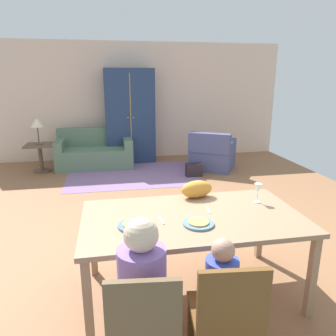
{
  "coord_description": "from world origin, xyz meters",
  "views": [
    {
      "loc": [
        -0.69,
        -3.56,
        1.89
      ],
      "look_at": [
        -0.01,
        0.08,
        0.85
      ],
      "focal_mm": 34.33,
      "sensor_mm": 36.0,
      "label": 1
    }
  ],
  "objects_px": {
    "person_man": "(143,302)",
    "side_table": "(40,154)",
    "plate_near_child": "(198,224)",
    "handbag": "(194,170)",
    "person_child": "(219,303)",
    "armchair": "(212,154)",
    "dining_chair_child": "(227,313)",
    "couch": "(95,153)",
    "dining_table": "(193,223)",
    "plate_near_man": "(134,226)",
    "table_lamp": "(37,123)",
    "wine_glass": "(258,189)",
    "dining_chair_man": "(144,325)",
    "cat": "(197,189)",
    "armoire": "(130,116)"
  },
  "relations": [
    {
      "from": "wine_glass",
      "to": "person_man",
      "type": "bearing_deg",
      "value": -143.25
    },
    {
      "from": "cat",
      "to": "side_table",
      "type": "relative_size",
      "value": 0.55
    },
    {
      "from": "dining_chair_man",
      "to": "couch",
      "type": "height_order",
      "value": "dining_chair_man"
    },
    {
      "from": "armoire",
      "to": "person_man",
      "type": "bearing_deg",
      "value": -93.38
    },
    {
      "from": "dining_table",
      "to": "armoire",
      "type": "height_order",
      "value": "armoire"
    },
    {
      "from": "couch",
      "to": "dining_table",
      "type": "bearing_deg",
      "value": -78.0
    },
    {
      "from": "dining_chair_child",
      "to": "armchair",
      "type": "xyz_separation_m",
      "value": [
        1.49,
        4.82,
        -0.17
      ]
    },
    {
      "from": "dining_table",
      "to": "cat",
      "type": "relative_size",
      "value": 5.83
    },
    {
      "from": "cat",
      "to": "couch",
      "type": "xyz_separation_m",
      "value": [
        -1.14,
        4.23,
        -0.54
      ]
    },
    {
      "from": "plate_near_child",
      "to": "cat",
      "type": "height_order",
      "value": "cat"
    },
    {
      "from": "wine_glass",
      "to": "armchair",
      "type": "height_order",
      "value": "wine_glass"
    },
    {
      "from": "plate_near_man",
      "to": "cat",
      "type": "xyz_separation_m",
      "value": [
        0.66,
        0.54,
        0.08
      ]
    },
    {
      "from": "dining_chair_child",
      "to": "handbag",
      "type": "distance_m",
      "value": 4.49
    },
    {
      "from": "cat",
      "to": "armoire",
      "type": "distance_m",
      "value": 4.57
    },
    {
      "from": "armchair",
      "to": "table_lamp",
      "type": "bearing_deg",
      "value": 172.87
    },
    {
      "from": "plate_near_child",
      "to": "dining_chair_child",
      "type": "xyz_separation_m",
      "value": [
        -0.01,
        -0.7,
        -0.28
      ]
    },
    {
      "from": "couch",
      "to": "armchair",
      "type": "relative_size",
      "value": 1.38
    },
    {
      "from": "wine_glass",
      "to": "dining_table",
      "type": "bearing_deg",
      "value": -165.01
    },
    {
      "from": "person_man",
      "to": "table_lamp",
      "type": "xyz_separation_m",
      "value": [
        -1.57,
        5.09,
        0.5
      ]
    },
    {
      "from": "wine_glass",
      "to": "person_child",
      "type": "height_order",
      "value": "wine_glass"
    },
    {
      "from": "dining_chair_man",
      "to": "armoire",
      "type": "distance_m",
      "value": 5.89
    },
    {
      "from": "plate_near_child",
      "to": "person_child",
      "type": "height_order",
      "value": "person_child"
    },
    {
      "from": "cat",
      "to": "armchair",
      "type": "height_order",
      "value": "cat"
    },
    {
      "from": "plate_near_child",
      "to": "dining_chair_child",
      "type": "relative_size",
      "value": 0.29
    },
    {
      "from": "plate_near_man",
      "to": "table_lamp",
      "type": "height_order",
      "value": "table_lamp"
    },
    {
      "from": "wine_glass",
      "to": "cat",
      "type": "distance_m",
      "value": 0.58
    },
    {
      "from": "dining_chair_man",
      "to": "person_man",
      "type": "distance_m",
      "value": 0.18
    },
    {
      "from": "plate_near_child",
      "to": "handbag",
      "type": "distance_m",
      "value": 3.85
    },
    {
      "from": "dining_chair_child",
      "to": "couch",
      "type": "bearing_deg",
      "value": 100.05
    },
    {
      "from": "dining_chair_man",
      "to": "dining_chair_child",
      "type": "relative_size",
      "value": 1.0
    },
    {
      "from": "plate_near_child",
      "to": "person_man",
      "type": "bearing_deg",
      "value": -134.29
    },
    {
      "from": "armoire",
      "to": "person_child",
      "type": "bearing_deg",
      "value": -88.21
    },
    {
      "from": "person_man",
      "to": "dining_chair_child",
      "type": "distance_m",
      "value": 0.53
    },
    {
      "from": "person_man",
      "to": "side_table",
      "type": "relative_size",
      "value": 1.91
    },
    {
      "from": "plate_near_man",
      "to": "plate_near_child",
      "type": "distance_m",
      "value": 0.52
    },
    {
      "from": "wine_glass",
      "to": "table_lamp",
      "type": "height_order",
      "value": "table_lamp"
    },
    {
      "from": "wine_glass",
      "to": "table_lamp",
      "type": "bearing_deg",
      "value": 123.18
    },
    {
      "from": "cat",
      "to": "side_table",
      "type": "bearing_deg",
      "value": 109.46
    },
    {
      "from": "dining_chair_man",
      "to": "person_child",
      "type": "relative_size",
      "value": 0.94
    },
    {
      "from": "couch",
      "to": "table_lamp",
      "type": "bearing_deg",
      "value": -166.73
    },
    {
      "from": "person_man",
      "to": "armchair",
      "type": "xyz_separation_m",
      "value": [
        1.99,
        4.65,
        -0.19
      ]
    },
    {
      "from": "dining_table",
      "to": "armchair",
      "type": "relative_size",
      "value": 1.59
    },
    {
      "from": "wine_glass",
      "to": "couch",
      "type": "distance_m",
      "value": 4.8
    },
    {
      "from": "side_table",
      "to": "plate_near_man",
      "type": "bearing_deg",
      "value": -70.83
    },
    {
      "from": "dining_chair_child",
      "to": "armoire",
      "type": "bearing_deg",
      "value": 91.62
    },
    {
      "from": "table_lamp",
      "to": "person_child",
      "type": "bearing_deg",
      "value": -67.76
    },
    {
      "from": "armchair",
      "to": "handbag",
      "type": "distance_m",
      "value": 0.72
    },
    {
      "from": "side_table",
      "to": "person_man",
      "type": "bearing_deg",
      "value": -72.85
    },
    {
      "from": "couch",
      "to": "person_man",
      "type": "bearing_deg",
      "value": -84.9
    },
    {
      "from": "person_child",
      "to": "armchair",
      "type": "bearing_deg",
      "value": 72.35
    }
  ]
}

